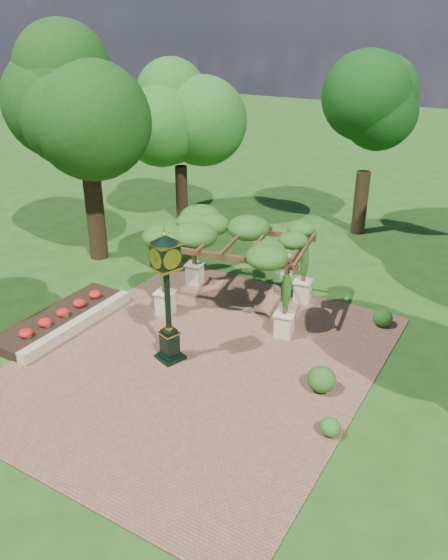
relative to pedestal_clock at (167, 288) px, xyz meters
The scene contains 13 objects.
ground 2.73m from the pedestal_clock, 36.81° to the right, with size 120.00×120.00×0.00m, color #1E4714.
brick_plaza 2.66m from the pedestal_clock, 23.42° to the left, with size 10.00×12.00×0.04m, color brown.
border_wall 4.41m from the pedestal_clock, behind, with size 0.35×5.00×0.40m, color #C6B793.
flower_bed 5.21m from the pedestal_clock, behind, with size 1.50×5.00×0.36m, color red.
pedestal_clock is the anchor object (origin of this frame).
pergola 4.01m from the pedestal_clock, 89.15° to the left, with size 5.57×4.03×3.21m.
sundial 7.90m from the pedestal_clock, 86.48° to the left, with size 0.60×0.60×0.85m.
shrub_front 6.02m from the pedestal_clock, ahead, with size 0.54×0.54×0.48m, color #255C1A.
shrub_mid 5.18m from the pedestal_clock, 10.77° to the left, with size 0.83×0.83×0.74m, color #245317.
shrub_back 7.75m from the pedestal_clock, 46.64° to the left, with size 0.68×0.68×0.61m, color #1D5518.
tree_west_near 10.02m from the pedestal_clock, 146.22° to the left, with size 4.22×4.22×10.02m.
tree_west_far 13.43m from the pedestal_clock, 122.99° to the left, with size 4.09×4.09×7.42m.
tree_north 14.32m from the pedestal_clock, 84.19° to the left, with size 3.70×3.70×7.94m.
Camera 1 is at (7.92, -10.83, 9.64)m, focal length 35.00 mm.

